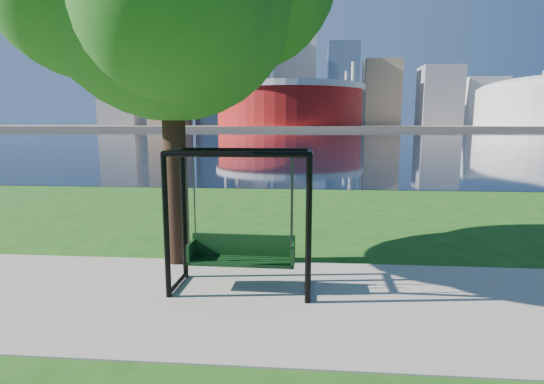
# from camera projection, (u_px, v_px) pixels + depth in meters

# --- Properties ---
(ground) EXTENTS (900.00, 900.00, 0.00)m
(ground) POSITION_uv_depth(u_px,v_px,m) (275.00, 290.00, 7.62)
(ground) COLOR #1E5114
(ground) RESTS_ON ground
(path) EXTENTS (120.00, 4.00, 0.03)m
(path) POSITION_uv_depth(u_px,v_px,m) (273.00, 301.00, 7.13)
(path) COLOR #9E937F
(path) RESTS_ON ground
(river) EXTENTS (900.00, 180.00, 0.02)m
(river) POSITION_uv_depth(u_px,v_px,m) (306.00, 136.00, 107.98)
(river) COLOR black
(river) RESTS_ON ground
(far_bank) EXTENTS (900.00, 228.00, 2.00)m
(far_bank) POSITION_uv_depth(u_px,v_px,m) (307.00, 127.00, 308.55)
(far_bank) COLOR #937F60
(far_bank) RESTS_ON ground
(stadium) EXTENTS (83.00, 83.00, 32.00)m
(stadium) POSITION_uv_depth(u_px,v_px,m) (289.00, 104.00, 237.43)
(stadium) COLOR maroon
(stadium) RESTS_ON far_bank
(skyline) EXTENTS (392.00, 66.00, 96.50)m
(skyline) POSITION_uv_depth(u_px,v_px,m) (302.00, 80.00, 316.57)
(skyline) COLOR gray
(skyline) RESTS_ON far_bank
(swing) EXTENTS (2.48, 1.11, 2.52)m
(swing) POSITION_uv_depth(u_px,v_px,m) (241.00, 224.00, 7.45)
(swing) COLOR black
(swing) RESTS_ON ground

